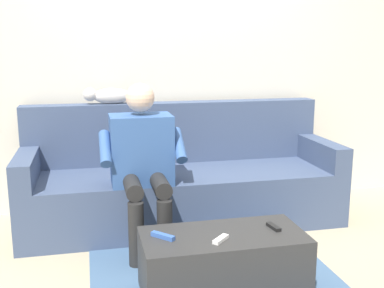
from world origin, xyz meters
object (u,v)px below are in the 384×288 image
at_px(couch, 181,182).
at_px(remote_white, 221,239).
at_px(remote_blue, 163,236).
at_px(person_solo_seated, 143,156).
at_px(coffee_table, 223,263).
at_px(cat_on_backrest, 108,96).
at_px(remote_black, 274,227).

relative_size(couch, remote_white, 20.29).
bearing_deg(remote_blue, person_solo_seated, -42.72).
height_order(couch, remote_white, couch).
xyz_separation_m(coffee_table, cat_on_backrest, (0.53, -1.43, 0.80)).
height_order(cat_on_backrest, remote_white, cat_on_backrest).
distance_m(couch, remote_black, 1.19).
relative_size(person_solo_seated, remote_black, 9.88).
distance_m(couch, person_solo_seated, 0.61).
distance_m(person_solo_seated, remote_blue, 0.81).
bearing_deg(cat_on_backrest, coffee_table, 110.52).
distance_m(couch, remote_white, 1.26).
bearing_deg(person_solo_seated, coffee_table, 113.59).
bearing_deg(person_solo_seated, remote_white, 109.19).
xyz_separation_m(remote_white, remote_blue, (0.29, -0.10, 0.00)).
bearing_deg(couch, remote_blue, 73.88).
relative_size(couch, remote_black, 21.45).
xyz_separation_m(person_solo_seated, remote_blue, (-0.01, 0.77, -0.27)).
height_order(person_solo_seated, remote_white, person_solo_seated).
distance_m(couch, remote_blue, 1.20).
relative_size(coffee_table, remote_white, 7.57).
xyz_separation_m(person_solo_seated, remote_black, (-0.64, 0.77, -0.27)).
xyz_separation_m(cat_on_backrest, remote_blue, (-0.20, 1.41, -0.62)).
bearing_deg(couch, coffee_table, 90.00).
distance_m(coffee_table, person_solo_seated, 0.97).
distance_m(person_solo_seated, remote_white, 0.96).
bearing_deg(couch, person_solo_seated, 47.97).
relative_size(coffee_table, remote_black, 8.00).
bearing_deg(remote_white, coffee_table, -159.72).
xyz_separation_m(remote_black, remote_white, (0.34, 0.10, -0.00)).
distance_m(coffee_table, remote_white, 0.21).
xyz_separation_m(couch, remote_black, (-0.30, 1.16, 0.05)).
relative_size(remote_black, remote_white, 0.95).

